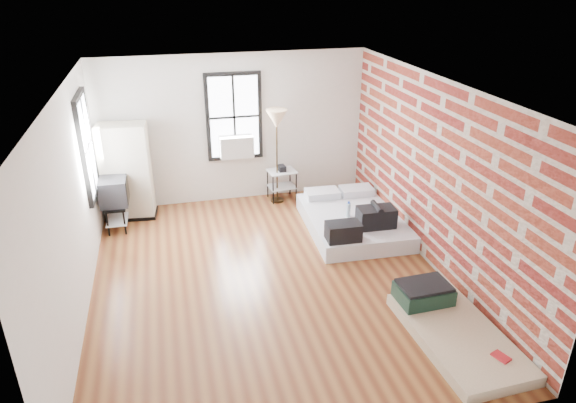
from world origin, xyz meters
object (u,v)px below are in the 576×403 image
object	(u,v)px
mattress_bare	(449,325)
wardrobe	(127,172)
floor_lamp	(277,123)
mattress_main	(353,220)
tv_stand	(114,193)
side_table	(282,176)

from	to	relation	value
mattress_bare	wardrobe	size ratio (longest dim) A/B	1.10
mattress_bare	floor_lamp	size ratio (longest dim) A/B	1.05
mattress_main	wardrobe	bearing A→B (deg)	160.76
mattress_main	tv_stand	size ratio (longest dim) A/B	2.34
mattress_bare	side_table	xyz separation A→B (m)	(-1.08, 4.47, 0.35)
wardrobe	floor_lamp	bearing A→B (deg)	6.00
floor_lamp	tv_stand	xyz separation A→B (m)	(-2.95, -0.44, -0.91)
mattress_main	side_table	size ratio (longest dim) A/B	3.08
floor_lamp	mattress_bare	bearing A→B (deg)	-74.92
mattress_main	tv_stand	bearing A→B (deg)	167.62
wardrobe	side_table	bearing A→B (deg)	7.41
floor_lamp	side_table	bearing A→B (deg)	32.89
side_table	floor_lamp	distance (m)	1.10
floor_lamp	mattress_main	bearing A→B (deg)	-55.78
side_table	floor_lamp	size ratio (longest dim) A/B	0.39
mattress_bare	tv_stand	xyz separation A→B (m)	(-4.14, 3.96, 0.54)
side_table	mattress_main	bearing A→B (deg)	-59.90
floor_lamp	tv_stand	world-z (taller)	floor_lamp
mattress_main	tv_stand	world-z (taller)	tv_stand
mattress_main	mattress_bare	world-z (taller)	mattress_main
wardrobe	tv_stand	world-z (taller)	wardrobe
wardrobe	side_table	size ratio (longest dim) A/B	2.47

